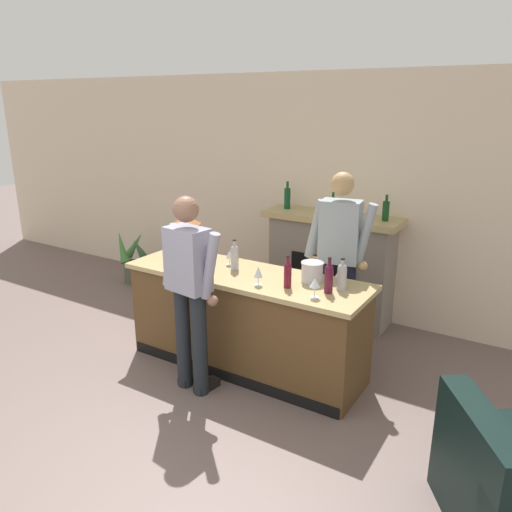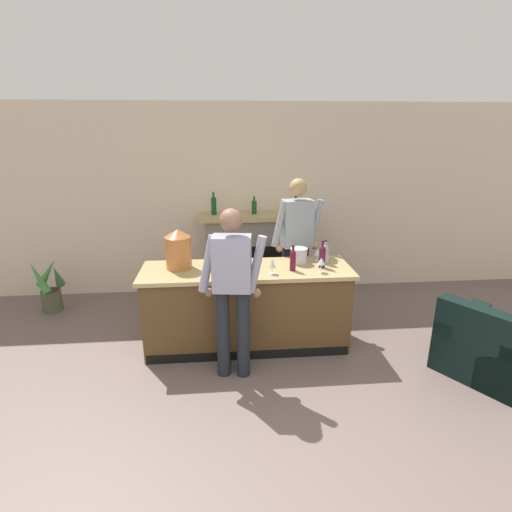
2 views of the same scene
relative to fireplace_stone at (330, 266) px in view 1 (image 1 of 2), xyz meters
name	(u,v)px [view 1 (image 1 of 2)]	position (x,y,z in m)	size (l,w,h in m)	color
wall_back_panel	(327,196)	(-0.19, 0.26, 0.75)	(12.00, 0.07, 2.75)	beige
bar_counter	(246,321)	(-0.21, -1.46, -0.16)	(2.31, 0.72, 0.93)	brown
fireplace_stone	(330,266)	(0.00, 0.00, 0.00)	(1.54, 0.52, 1.55)	gray
potted_plant_corner	(133,260)	(-2.81, -0.33, -0.31)	(0.44, 0.49, 0.75)	#4D513C
person_customer	(190,288)	(-0.38, -2.04, 0.32)	(0.65, 0.34, 1.72)	black
person_bartender	(339,260)	(0.45, -0.89, 0.39)	(0.65, 0.35, 1.83)	#1B1C2F
copper_dispenser	(187,237)	(-0.94, -1.38, 0.53)	(0.28, 0.32, 0.44)	#B76B37
ice_bucket_steel	(312,272)	(0.40, -1.34, 0.40)	(0.20, 0.20, 0.18)	silver
wine_bottle_port_short	(342,275)	(0.69, -1.38, 0.43)	(0.08, 0.08, 0.27)	#AAABB0
wine_bottle_burgundy_dark	(329,277)	(0.62, -1.50, 0.44)	(0.07, 0.07, 0.30)	#4F132B
wine_bottle_rose_blush	(288,273)	(0.28, -1.57, 0.43)	(0.06, 0.06, 0.28)	#5B1122
wine_bottle_cabernet_heavy	(235,256)	(-0.35, -1.42, 0.44)	(0.07, 0.07, 0.29)	#ADA8B0
wine_glass_near_bucket	(258,273)	(0.05, -1.66, 0.42)	(0.07, 0.07, 0.17)	silver
wine_glass_mid_counter	(315,284)	(0.57, -1.66, 0.43)	(0.08, 0.08, 0.16)	silver
wine_glass_by_dispenser	(340,273)	(0.63, -1.27, 0.41)	(0.08, 0.08, 0.14)	silver
wine_glass_front_right	(229,255)	(-0.47, -1.33, 0.41)	(0.07, 0.07, 0.14)	silver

